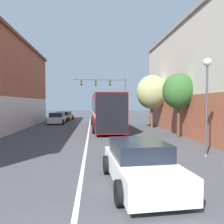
{
  "coord_description": "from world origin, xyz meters",
  "views": [
    {
      "loc": [
        0.42,
        -1.75,
        2.57
      ],
      "look_at": [
        2.16,
        18.41,
        1.77
      ],
      "focal_mm": 35.0,
      "sensor_mm": 36.0,
      "label": 1
    }
  ],
  "objects_px": {
    "bus": "(105,110)",
    "traffic_signal_gantry": "(108,88)",
    "parked_car_left_near": "(57,118)",
    "street_tree_far": "(152,92)",
    "hatchback_foreground": "(140,164)",
    "street_lamp": "(207,91)",
    "street_tree_near": "(179,91)",
    "parked_car_left_mid": "(64,116)"
  },
  "relations": [
    {
      "from": "parked_car_left_near",
      "to": "street_tree_near",
      "type": "bearing_deg",
      "value": -136.13
    },
    {
      "from": "traffic_signal_gantry",
      "to": "parked_car_left_mid",
      "type": "bearing_deg",
      "value": -167.12
    },
    {
      "from": "parked_car_left_near",
      "to": "street_lamp",
      "type": "bearing_deg",
      "value": -149.05
    },
    {
      "from": "hatchback_foreground",
      "to": "street_tree_near",
      "type": "height_order",
      "value": "street_tree_near"
    },
    {
      "from": "parked_car_left_near",
      "to": "parked_car_left_mid",
      "type": "xyz_separation_m",
      "value": [
        0.17,
        5.1,
        -0.03
      ]
    },
    {
      "from": "street_lamp",
      "to": "hatchback_foreground",
      "type": "bearing_deg",
      "value": -139.95
    },
    {
      "from": "hatchback_foreground",
      "to": "parked_car_left_near",
      "type": "bearing_deg",
      "value": 11.86
    },
    {
      "from": "hatchback_foreground",
      "to": "street_tree_near",
      "type": "distance_m",
      "value": 10.78
    },
    {
      "from": "traffic_signal_gantry",
      "to": "street_tree_near",
      "type": "xyz_separation_m",
      "value": [
        3.99,
        -18.82,
        -1.46
      ]
    },
    {
      "from": "parked_car_left_near",
      "to": "street_tree_near",
      "type": "distance_m",
      "value": 16.6
    },
    {
      "from": "street_lamp",
      "to": "street_tree_far",
      "type": "bearing_deg",
      "value": 87.11
    },
    {
      "from": "street_lamp",
      "to": "bus",
      "type": "bearing_deg",
      "value": 108.72
    },
    {
      "from": "street_tree_near",
      "to": "street_tree_far",
      "type": "xyz_separation_m",
      "value": [
        -0.35,
        6.24,
        0.25
      ]
    },
    {
      "from": "traffic_signal_gantry",
      "to": "street_lamp",
      "type": "xyz_separation_m",
      "value": [
        3.03,
        -24.66,
        -1.79
      ]
    },
    {
      "from": "bus",
      "to": "street_lamp",
      "type": "bearing_deg",
      "value": -162.79
    },
    {
      "from": "parked_car_left_near",
      "to": "street_lamp",
      "type": "height_order",
      "value": "street_lamp"
    },
    {
      "from": "parked_car_left_near",
      "to": "parked_car_left_mid",
      "type": "bearing_deg",
      "value": 0.07
    },
    {
      "from": "street_tree_near",
      "to": "street_lamp",
      "type": "bearing_deg",
      "value": -99.31
    },
    {
      "from": "hatchback_foreground",
      "to": "traffic_signal_gantry",
      "type": "height_order",
      "value": "traffic_signal_gantry"
    },
    {
      "from": "hatchback_foreground",
      "to": "traffic_signal_gantry",
      "type": "distance_m",
      "value": 28.33
    },
    {
      "from": "parked_car_left_near",
      "to": "street_tree_far",
      "type": "distance_m",
      "value": 12.5
    },
    {
      "from": "parked_car_left_near",
      "to": "street_lamp",
      "type": "distance_m",
      "value": 20.73
    },
    {
      "from": "bus",
      "to": "street_lamp",
      "type": "distance_m",
      "value": 13.14
    },
    {
      "from": "parked_car_left_mid",
      "to": "street_lamp",
      "type": "height_order",
      "value": "street_lamp"
    },
    {
      "from": "bus",
      "to": "traffic_signal_gantry",
      "type": "height_order",
      "value": "traffic_signal_gantry"
    },
    {
      "from": "bus",
      "to": "street_tree_near",
      "type": "xyz_separation_m",
      "value": [
        5.16,
        -6.56,
        1.54
      ]
    },
    {
      "from": "bus",
      "to": "hatchback_foreground",
      "type": "distance_m",
      "value": 15.78
    },
    {
      "from": "street_tree_near",
      "to": "traffic_signal_gantry",
      "type": "bearing_deg",
      "value": 101.97
    },
    {
      "from": "traffic_signal_gantry",
      "to": "street_tree_near",
      "type": "height_order",
      "value": "traffic_signal_gantry"
    },
    {
      "from": "hatchback_foreground",
      "to": "traffic_signal_gantry",
      "type": "xyz_separation_m",
      "value": [
        0.93,
        27.99,
        4.28
      ]
    },
    {
      "from": "parked_car_left_near",
      "to": "street_tree_far",
      "type": "xyz_separation_m",
      "value": [
        10.57,
        -5.94,
        3.05
      ]
    },
    {
      "from": "hatchback_foreground",
      "to": "bus",
      "type": "bearing_deg",
      "value": -2.97
    },
    {
      "from": "traffic_signal_gantry",
      "to": "hatchback_foreground",
      "type": "bearing_deg",
      "value": -91.9
    },
    {
      "from": "hatchback_foreground",
      "to": "parked_car_left_near",
      "type": "relative_size",
      "value": 1.03
    },
    {
      "from": "parked_car_left_near",
      "to": "street_tree_near",
      "type": "xyz_separation_m",
      "value": [
        10.92,
        -12.18,
        2.8
      ]
    },
    {
      "from": "hatchback_foreground",
      "to": "parked_car_left_mid",
      "type": "relative_size",
      "value": 0.92
    },
    {
      "from": "traffic_signal_gantry",
      "to": "street_tree_far",
      "type": "bearing_deg",
      "value": -73.84
    },
    {
      "from": "parked_car_left_near",
      "to": "traffic_signal_gantry",
      "type": "xyz_separation_m",
      "value": [
        6.93,
        6.64,
        4.26
      ]
    },
    {
      "from": "bus",
      "to": "parked_car_left_near",
      "type": "xyz_separation_m",
      "value": [
        -5.76,
        5.62,
        -1.26
      ]
    },
    {
      "from": "traffic_signal_gantry",
      "to": "street_tree_far",
      "type": "height_order",
      "value": "traffic_signal_gantry"
    },
    {
      "from": "parked_car_left_near",
      "to": "traffic_signal_gantry",
      "type": "bearing_deg",
      "value": -44.2
    },
    {
      "from": "parked_car_left_mid",
      "to": "street_lamp",
      "type": "bearing_deg",
      "value": -149.59
    }
  ]
}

